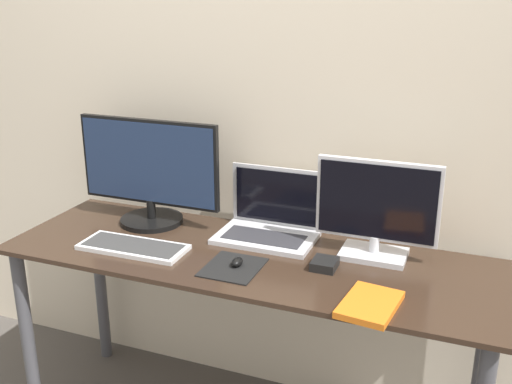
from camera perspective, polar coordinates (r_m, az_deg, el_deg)
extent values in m
cube|color=beige|center=(2.34, 2.41, 8.28)|extent=(7.00, 0.05, 2.50)
cube|color=#332319|center=(2.16, -0.94, -6.17)|extent=(1.78, 0.59, 0.02)
cylinder|color=#47474C|center=(2.58, -20.93, -12.83)|extent=(0.05, 0.05, 0.75)
cylinder|color=#47474C|center=(2.90, -14.60, -8.50)|extent=(0.05, 0.05, 0.75)
cylinder|color=#47474C|center=(2.43, 20.66, -14.89)|extent=(0.05, 0.05, 0.75)
cylinder|color=black|center=(2.48, -9.89, -2.64)|extent=(0.25, 0.25, 0.02)
cylinder|color=black|center=(2.46, -9.95, -1.60)|extent=(0.04, 0.04, 0.08)
cube|color=black|center=(2.40, -10.15, 2.84)|extent=(0.60, 0.02, 0.34)
cube|color=#1E2D4C|center=(2.39, -10.31, 2.76)|extent=(0.58, 0.01, 0.32)
cube|color=silver|center=(2.18, 11.13, -5.81)|extent=(0.23, 0.16, 0.02)
cylinder|color=silver|center=(2.16, 11.20, -4.88)|extent=(0.04, 0.04, 0.06)
cube|color=silver|center=(2.11, 11.49, -0.82)|extent=(0.43, 0.02, 0.29)
cube|color=black|center=(2.09, 11.43, -0.93)|extent=(0.40, 0.01, 0.26)
cube|color=silver|center=(2.27, 0.93, -4.37)|extent=(0.37, 0.24, 0.02)
cube|color=#2D2D33|center=(2.25, 0.77, -4.29)|extent=(0.30, 0.13, 0.00)
cube|color=silver|center=(2.34, 2.02, -0.39)|extent=(0.37, 0.01, 0.24)
cube|color=black|center=(2.33, 1.94, -0.47)|extent=(0.33, 0.00, 0.21)
cube|color=silver|center=(2.24, -11.61, -5.16)|extent=(0.40, 0.17, 0.02)
cube|color=#383838|center=(2.24, -11.63, -4.95)|extent=(0.37, 0.13, 0.00)
cube|color=black|center=(2.06, -2.09, -7.20)|extent=(0.19, 0.21, 0.00)
ellipsoid|color=black|center=(2.06, -1.80, -6.68)|extent=(0.04, 0.06, 0.03)
cube|color=orange|center=(1.85, 10.80, -10.48)|extent=(0.18, 0.24, 0.02)
cube|color=white|center=(1.85, 10.80, -10.48)|extent=(0.17, 0.23, 0.02)
cube|color=black|center=(2.06, 6.55, -6.83)|extent=(0.08, 0.09, 0.03)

